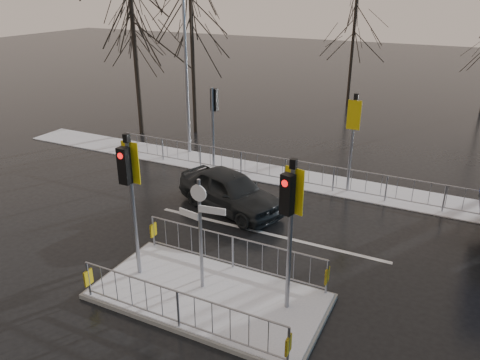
% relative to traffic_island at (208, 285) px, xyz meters
% --- Properties ---
extents(ground, '(120.00, 120.00, 0.00)m').
position_rel_traffic_island_xyz_m(ground, '(0.01, -0.01, -0.39)').
color(ground, black).
rests_on(ground, ground).
extents(snow_verge, '(30.00, 2.00, 0.04)m').
position_rel_traffic_island_xyz_m(snow_verge, '(0.01, 8.59, -0.37)').
color(snow_verge, white).
rests_on(snow_verge, ground).
extents(lane_markings, '(8.00, 11.38, 0.01)m').
position_rel_traffic_island_xyz_m(lane_markings, '(0.01, -0.34, -0.39)').
color(lane_markings, silver).
rests_on(lane_markings, ground).
extents(traffic_island, '(6.00, 3.04, 4.15)m').
position_rel_traffic_island_xyz_m(traffic_island, '(0.00, 0.00, 0.00)').
color(traffic_island, slate).
rests_on(traffic_island, ground).
extents(far_kerb_fixtures, '(18.00, 0.65, 3.83)m').
position_rel_traffic_island_xyz_m(far_kerb_fixtures, '(0.31, 8.08, 0.63)').
color(far_kerb_fixtures, gray).
rests_on(far_kerb_fixtures, ground).
extents(car_far_lane, '(4.56, 2.97, 1.44)m').
position_rel_traffic_island_xyz_m(car_far_lane, '(-1.88, 4.87, 0.33)').
color(car_far_lane, black).
rests_on(car_far_lane, ground).
extents(tree_near_a, '(4.75, 4.75, 8.97)m').
position_rel_traffic_island_xyz_m(tree_near_a, '(-10.49, 10.99, 5.72)').
color(tree_near_a, black).
rests_on(tree_near_a, ground).
extents(tree_near_b, '(4.00, 4.00, 7.55)m').
position_rel_traffic_island_xyz_m(tree_near_b, '(-7.99, 12.49, 4.76)').
color(tree_near_b, black).
rests_on(tree_near_b, ground).
extents(tree_near_c, '(3.50, 3.50, 6.61)m').
position_rel_traffic_island_xyz_m(tree_near_c, '(-12.49, 13.49, 4.11)').
color(tree_near_c, black).
rests_on(tree_near_c, ground).
extents(tree_far_a, '(3.75, 3.75, 7.08)m').
position_rel_traffic_island_xyz_m(tree_far_a, '(-1.99, 21.99, 4.43)').
color(tree_far_a, black).
rests_on(tree_far_a, ground).
extents(street_lamp_left, '(1.25, 0.18, 8.20)m').
position_rel_traffic_island_xyz_m(street_lamp_left, '(-6.42, 9.49, 4.10)').
color(street_lamp_left, gray).
rests_on(street_lamp_left, ground).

